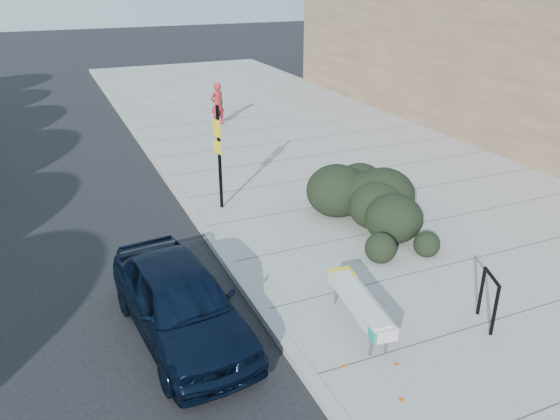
{
  "coord_description": "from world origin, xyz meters",
  "views": [
    {
      "loc": [
        -3.19,
        -8.05,
        6.02
      ],
      "look_at": [
        1.39,
        2.41,
        1.0
      ],
      "focal_mm": 35.0,
      "sensor_mm": 36.0,
      "label": 1
    }
  ],
  "objects_px": {
    "bike_rack": "(489,295)",
    "sign_post": "(219,152)",
    "sedan_navy": "(181,301)",
    "bench": "(360,302)",
    "pedestrian": "(217,104)"
  },
  "relations": [
    {
      "from": "bike_rack",
      "to": "pedestrian",
      "type": "height_order",
      "value": "pedestrian"
    },
    {
      "from": "bench",
      "to": "bike_rack",
      "type": "relative_size",
      "value": 2.12
    },
    {
      "from": "bike_rack",
      "to": "sedan_navy",
      "type": "distance_m",
      "value": 5.45
    },
    {
      "from": "sign_post",
      "to": "sedan_navy",
      "type": "distance_m",
      "value": 5.52
    },
    {
      "from": "bike_rack",
      "to": "sedan_navy",
      "type": "xyz_separation_m",
      "value": [
        -5.03,
        2.09,
        -0.05
      ]
    },
    {
      "from": "bench",
      "to": "sedan_navy",
      "type": "distance_m",
      "value": 3.16
    },
    {
      "from": "bike_rack",
      "to": "sign_post",
      "type": "xyz_separation_m",
      "value": [
        -2.72,
        7.0,
        0.96
      ]
    },
    {
      "from": "bench",
      "to": "pedestrian",
      "type": "height_order",
      "value": "pedestrian"
    },
    {
      "from": "bike_rack",
      "to": "sedan_navy",
      "type": "height_order",
      "value": "sedan_navy"
    },
    {
      "from": "bike_rack",
      "to": "sedan_navy",
      "type": "relative_size",
      "value": 0.24
    },
    {
      "from": "pedestrian",
      "to": "bench",
      "type": "bearing_deg",
      "value": 65.98
    },
    {
      "from": "bike_rack",
      "to": "pedestrian",
      "type": "distance_m",
      "value": 15.31
    },
    {
      "from": "bench",
      "to": "sign_post",
      "type": "distance_m",
      "value": 6.26
    },
    {
      "from": "sign_post",
      "to": "sedan_navy",
      "type": "bearing_deg",
      "value": -132.6
    },
    {
      "from": "bike_rack",
      "to": "sedan_navy",
      "type": "bearing_deg",
      "value": 179.19
    }
  ]
}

